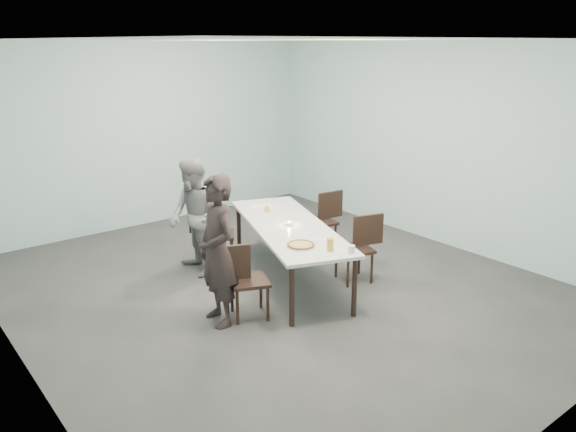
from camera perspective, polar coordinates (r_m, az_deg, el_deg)
ground at (r=7.18m, az=-1.04°, el=-7.26°), size 7.00×7.00×0.00m
room_shell at (r=6.60m, az=-1.13°, el=8.95°), size 6.02×7.02×3.01m
table at (r=7.17m, az=0.08°, el=-1.32°), size 1.75×2.75×0.75m
chair_near_left at (r=6.27m, az=-4.71°, el=-6.08°), size 0.65×0.55×0.87m
chair_far_left at (r=7.79m, az=-7.64°, el=-1.43°), size 0.63×0.58×0.87m
chair_near_right at (r=7.28m, az=7.34°, el=-2.77°), size 0.65×0.53×0.87m
chair_far_right at (r=8.32m, az=3.69°, el=-0.08°), size 0.63×0.47×0.87m
diner_near at (r=6.07m, az=-7.17°, el=-3.56°), size 0.47×0.65×1.67m
diner_far at (r=7.44m, az=-9.54°, el=-0.13°), size 0.68×0.82×1.57m
pizza at (r=6.39m, az=1.31°, el=-2.98°), size 0.34×0.34×0.04m
side_plate at (r=6.62m, az=3.21°, el=-2.38°), size 0.18×0.18×0.01m
beer_glass at (r=6.25m, az=4.31°, el=-2.94°), size 0.08×0.08×0.15m
water_tumbler at (r=6.22m, az=6.45°, el=-3.39°), size 0.08×0.08×0.09m
tealight at (r=7.12m, az=0.11°, el=-0.79°), size 0.06×0.06×0.05m
amber_tumbler at (r=7.68m, az=-2.16°, el=0.70°), size 0.07×0.07×0.08m
menu at (r=7.93m, az=-2.68°, el=0.96°), size 0.36×0.31×0.01m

